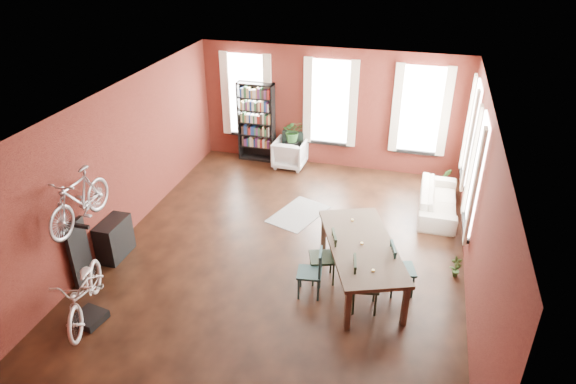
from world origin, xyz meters
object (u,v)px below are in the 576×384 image
(dining_table, at_px, (360,264))
(dining_chair_d, at_px, (402,269))
(console_table, at_px, (114,239))
(white_armchair, at_px, (290,152))
(dining_chair_a, at_px, (309,273))
(dining_chair_c, at_px, (365,285))
(bike_trainer, at_px, (90,318))
(plant_stand, at_px, (293,152))
(bookshelf, at_px, (256,122))
(cream_sofa, at_px, (439,196))
(bicycle_floor, at_px, (80,270))
(dining_chair_b, at_px, (322,257))

(dining_table, bearing_deg, dining_chair_d, -25.38)
(dining_table, distance_m, console_table, 4.88)
(white_armchair, bearing_deg, dining_chair_a, 110.67)
(dining_chair_c, xyz_separation_m, bike_trainer, (-4.43, -1.56, -0.43))
(dining_chair_c, distance_m, plant_stand, 6.10)
(bookshelf, bearing_deg, white_armchair, -11.99)
(dining_table, distance_m, bookshelf, 6.01)
(plant_stand, bearing_deg, white_armchair, -100.92)
(dining_table, bearing_deg, bike_trainer, -173.60)
(dining_chair_a, bearing_deg, dining_table, 116.23)
(dining_table, relative_size, bookshelf, 1.15)
(cream_sofa, xyz_separation_m, bicycle_floor, (-5.62, -5.30, 0.65))
(dining_chair_a, relative_size, dining_chair_c, 0.94)
(dining_table, height_order, dining_chair_c, dining_chair_c)
(dining_chair_a, distance_m, white_armchair, 5.41)
(white_armchair, xyz_separation_m, console_table, (-2.29, -4.99, -0.02))
(dining_chair_b, xyz_separation_m, dining_chair_d, (1.44, 0.03, -0.01))
(bike_trainer, height_order, plant_stand, plant_stand)
(dining_chair_b, bearing_deg, dining_table, 78.82)
(dining_chair_b, height_order, bike_trainer, dining_chair_b)
(dining_chair_d, distance_m, cream_sofa, 3.20)
(dining_chair_c, bearing_deg, console_table, 77.03)
(bike_trainer, xyz_separation_m, console_table, (-0.60, 1.83, 0.33))
(dining_chair_b, relative_size, bike_trainer, 2.15)
(dining_chair_c, bearing_deg, dining_chair_d, -52.63)
(bookshelf, height_order, cream_sofa, bookshelf)
(dining_chair_a, bearing_deg, cream_sofa, 141.35)
(dining_chair_c, distance_m, console_table, 5.04)
(console_table, height_order, plant_stand, console_table)
(dining_chair_b, distance_m, plant_stand, 5.21)
(white_armchair, height_order, console_table, white_armchair)
(dining_table, xyz_separation_m, white_armchair, (-2.57, 4.57, -0.01))
(dining_chair_a, distance_m, cream_sofa, 4.25)
(dining_table, relative_size, dining_chair_c, 2.52)
(dining_chair_b, distance_m, white_armchair, 5.02)
(dining_table, distance_m, dining_chair_d, 0.75)
(dining_chair_a, xyz_separation_m, cream_sofa, (2.20, 3.64, -0.06))
(dining_chair_d, xyz_separation_m, bookshelf, (-4.33, 4.84, 0.60))
(dining_chair_a, height_order, cream_sofa, dining_chair_a)
(plant_stand, bearing_deg, bike_trainer, -103.84)
(dining_chair_c, height_order, bookshelf, bookshelf)
(dining_chair_d, xyz_separation_m, cream_sofa, (0.62, 3.14, -0.09))
(dining_chair_a, xyz_separation_m, bike_trainer, (-3.43, -1.69, -0.40))
(dining_chair_d, bearing_deg, white_armchair, 20.22)
(dining_chair_c, relative_size, white_armchair, 1.19)
(bookshelf, relative_size, console_table, 2.75)
(dining_chair_a, height_order, console_table, dining_chair_a)
(dining_chair_a, xyz_separation_m, plant_stand, (-1.70, 5.34, -0.14))
(dining_table, xyz_separation_m, dining_chair_d, (0.75, -0.05, 0.07))
(bike_trainer, bearing_deg, plant_stand, 76.16)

